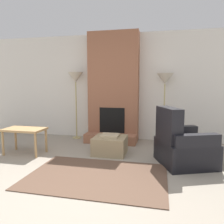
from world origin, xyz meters
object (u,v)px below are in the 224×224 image
(floor_lamp_left, at_px, (76,80))
(side_table, at_px, (25,132))
(armchair, at_px, (181,147))
(floor_lamp_right, at_px, (165,81))
(ottoman, at_px, (110,145))

(floor_lamp_left, bearing_deg, side_table, -109.75)
(armchair, distance_m, floor_lamp_right, 1.80)
(armchair, distance_m, side_table, 2.96)
(side_table, bearing_deg, floor_lamp_right, 28.09)
(side_table, relative_size, floor_lamp_right, 0.48)
(floor_lamp_left, bearing_deg, floor_lamp_right, 0.00)
(ottoman, distance_m, side_table, 1.70)
(floor_lamp_left, height_order, floor_lamp_right, floor_lamp_left)
(side_table, bearing_deg, armchair, 1.06)
(side_table, bearing_deg, floor_lamp_left, 70.25)
(armchair, xyz_separation_m, floor_lamp_right, (-0.28, 1.37, 1.14))
(floor_lamp_right, bearing_deg, ottoman, -133.83)
(side_table, xyz_separation_m, floor_lamp_right, (2.68, 1.43, 1.00))
(floor_lamp_right, bearing_deg, side_table, -151.91)
(ottoman, relative_size, armchair, 0.58)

